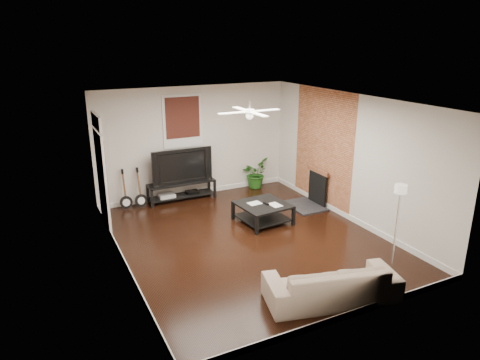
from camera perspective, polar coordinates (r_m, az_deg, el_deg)
The scene contains 14 objects.
room at distance 8.45m, azimuth 1.20°, elevation 0.86°, with size 5.01×6.01×2.81m.
brick_accent at distance 10.56m, azimuth 10.75°, elevation 4.04°, with size 0.02×2.20×2.80m, color #A55B35.
fireplace at distance 10.66m, azimuth 9.22°, elevation -1.01°, with size 0.80×1.10×0.92m, color black.
window_back at distance 10.87m, azimuth -7.50°, elevation 7.57°, with size 1.00×0.06×1.30m, color #3E1A11.
door_left at distance 9.53m, azimuth -17.53°, elevation 1.05°, with size 0.08×1.00×2.50m, color white.
tv_stand at distance 11.09m, azimuth -7.60°, elevation -1.40°, with size 1.69×0.45×0.47m, color black.
tv at distance 10.90m, azimuth -7.78°, elevation 1.96°, with size 1.52×0.20×0.87m, color black.
coffee_table at distance 9.70m, azimuth 2.99°, elevation -4.29°, with size 1.02×1.02×0.43m, color black.
sofa at distance 7.07m, azimuth 11.85°, elevation -12.95°, with size 2.05×0.80×0.60m, color #C1AC90.
floor_lamp at distance 7.73m, azimuth 19.64°, elevation -6.40°, with size 0.28×0.28×1.67m, color white, non-canonical shape.
potted_plant at distance 11.87m, azimuth 1.98°, elevation 0.88°, with size 0.72×0.62×0.80m, color #235E1B.
guitar_left at distance 10.65m, azimuth -14.76°, elevation -1.27°, with size 0.30×0.21×0.97m, color black, non-canonical shape.
guitar_right at distance 10.69m, azimuth -12.89°, elevation -1.05°, with size 0.30×0.21×0.97m, color black, non-canonical shape.
ceiling_fan at distance 8.18m, azimuth 1.26°, elevation 8.92°, with size 1.24×1.24×0.32m, color white, non-canonical shape.
Camera 1 is at (-3.73, -7.16, 3.89)m, focal length 32.72 mm.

